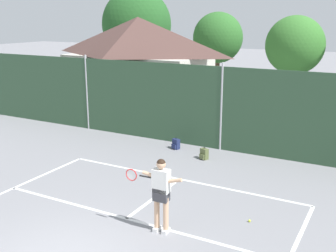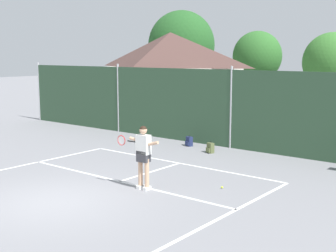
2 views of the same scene
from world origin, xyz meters
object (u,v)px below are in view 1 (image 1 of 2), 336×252
(tennis_ball, at_px, (250,221))
(backpack_olive, at_px, (204,154))
(tennis_player, at_px, (161,189))
(backpack_navy, at_px, (176,144))

(tennis_ball, xyz_separation_m, backpack_olive, (-2.93, 3.82, 0.16))
(tennis_player, distance_m, backpack_navy, 6.53)
(tennis_ball, xyz_separation_m, backpack_navy, (-4.39, 4.40, 0.16))
(tennis_ball, bearing_deg, backpack_olive, 127.49)
(backpack_navy, height_order, backpack_olive, same)
(backpack_navy, bearing_deg, tennis_player, -65.76)
(tennis_ball, bearing_deg, tennis_player, -139.32)
(tennis_player, distance_m, tennis_ball, 2.53)
(tennis_player, relative_size, tennis_ball, 28.10)
(backpack_navy, xyz_separation_m, backpack_olive, (1.45, -0.58, 0.00))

